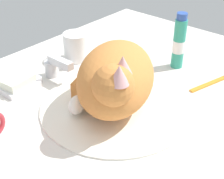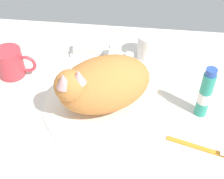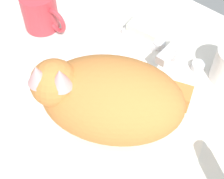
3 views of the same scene
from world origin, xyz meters
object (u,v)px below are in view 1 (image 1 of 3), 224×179
cat (114,78)px  toothbrush (215,80)px  faucet (54,68)px  toothpaste_bottle (180,43)px  rinse_cup (76,47)px  soap_bar (18,81)px

cat → toothbrush: size_ratio=1.99×
faucet → toothpaste_bottle: 34.26cm
cat → rinse_cup: 27.53cm
toothbrush → faucet: bearing=127.3°
toothpaste_bottle → soap_bar: bearing=146.6°
cat → toothbrush: bearing=-24.3°
faucet → cat: (-0.83, -21.48, 5.50)cm
rinse_cup → toothbrush: 39.23cm
faucet → soap_bar: (-9.79, 2.02, -0.44)cm
toothbrush → cat: bearing=155.7°
rinse_cup → toothbrush: (14.39, -36.33, -3.46)cm
soap_bar → toothpaste_bottle: 43.34cm
toothbrush → toothpaste_bottle: bearing=86.2°
cat → toothbrush: cat is taller
soap_bar → toothbrush: size_ratio=0.50×
soap_bar → cat: bearing=-69.1°
faucet → rinse_cup: size_ratio=1.63×
cat → soap_bar: size_ratio=3.98×
soap_bar → faucet: bearing=-11.7°
soap_bar → toothpaste_bottle: toothpaste_bottle is taller
faucet → rinse_cup: (11.00, 3.01, 1.31)cm
soap_bar → toothpaste_bottle: (35.96, -23.66, 5.02)cm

